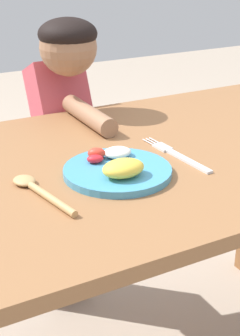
# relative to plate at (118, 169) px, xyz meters

# --- Properties ---
(dining_table) EXTENTS (1.49, 0.78, 0.74)m
(dining_table) POSITION_rel_plate_xyz_m (0.12, 0.08, -0.12)
(dining_table) COLOR #91613B
(dining_table) RESTS_ON ground_plane
(plate) EXTENTS (0.23, 0.23, 0.05)m
(plate) POSITION_rel_plate_xyz_m (0.00, 0.00, 0.00)
(plate) COLOR #4395C3
(plate) RESTS_ON dining_table
(fork) EXTENTS (0.03, 0.24, 0.01)m
(fork) POSITION_rel_plate_xyz_m (0.17, 0.03, -0.01)
(fork) COLOR silver
(fork) RESTS_ON dining_table
(spoon) EXTENTS (0.07, 0.21, 0.02)m
(spoon) POSITION_rel_plate_xyz_m (-0.18, 0.00, -0.01)
(spoon) COLOR tan
(spoon) RESTS_ON dining_table
(person) EXTENTS (0.17, 0.45, 1.01)m
(person) POSITION_rel_plate_xyz_m (0.09, 0.53, -0.18)
(person) COLOR #41516A
(person) RESTS_ON ground_plane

